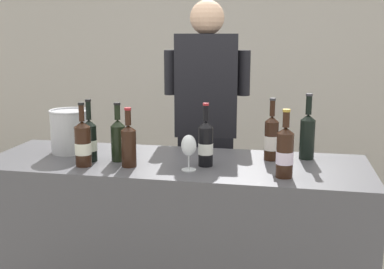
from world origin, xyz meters
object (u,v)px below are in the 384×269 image
object	(u,v)px
wine_bottle_0	(83,144)
wine_bottle_7	(271,138)
wine_bottle_1	(118,138)
wine_bottle_5	(129,144)
wine_bottle_3	(206,143)
wine_bottle_4	(307,134)
wine_bottle_2	(90,140)
wine_bottle_6	(285,152)
wine_glass	(189,147)
ice_bucket	(70,131)
person_server	(206,141)

from	to	relation	value
wine_bottle_0	wine_bottle_7	world-z (taller)	wine_bottle_7
wine_bottle_1	wine_bottle_5	distance (m)	0.13
wine_bottle_3	wine_bottle_4	distance (m)	0.57
wine_bottle_5	wine_bottle_3	bearing A→B (deg)	13.19
wine_bottle_2	wine_bottle_5	xyz separation A→B (m)	(0.24, -0.06, 0.00)
wine_bottle_6	wine_glass	size ratio (longest dim) A/B	1.81
wine_bottle_3	ice_bucket	size ratio (longest dim) A/B	1.32
wine_bottle_3	wine_glass	distance (m)	0.12
wine_bottle_0	wine_bottle_5	size ratio (longest dim) A/B	1.08
wine_bottle_0	wine_bottle_2	distance (m)	0.10
wine_bottle_0	wine_bottle_6	bearing A→B (deg)	0.07
wine_bottle_5	wine_bottle_6	xyz separation A→B (m)	(0.78, -0.03, 0.01)
wine_bottle_0	ice_bucket	size ratio (longest dim) A/B	1.33
wine_bottle_0	wine_bottle_4	xyz separation A→B (m)	(1.13, 0.37, 0.02)
wine_bottle_0	wine_bottle_6	xyz separation A→B (m)	(1.01, 0.00, 0.01)
person_server	wine_bottle_0	bearing A→B (deg)	-121.50
wine_bottle_6	wine_bottle_4	bearing A→B (deg)	72.78
wine_bottle_2	person_server	xyz separation A→B (m)	(0.51, 0.72, -0.14)
wine_glass	person_server	size ratio (longest dim) A/B	0.10
wine_glass	wine_bottle_3	bearing A→B (deg)	54.74
wine_bottle_0	ice_bucket	xyz separation A→B (m)	(-0.19, 0.26, 0.01)
wine_bottle_2	wine_bottle_3	world-z (taller)	wine_bottle_2
wine_bottle_4	wine_bottle_6	world-z (taller)	wine_bottle_4
wine_bottle_0	wine_bottle_3	size ratio (longest dim) A/B	1.01
wine_bottle_0	person_server	distance (m)	0.97
wine_bottle_3	wine_glass	xyz separation A→B (m)	(-0.07, -0.10, 0.00)
wine_bottle_6	wine_bottle_7	distance (m)	0.32
wine_bottle_2	wine_bottle_3	xyz separation A→B (m)	(0.62, 0.03, 0.00)
wine_bottle_7	person_server	size ratio (longest dim) A/B	0.19
wine_glass	wine_bottle_4	bearing A→B (deg)	30.58
wine_bottle_6	person_server	xyz separation A→B (m)	(-0.51, 0.82, -0.15)
person_server	wine_bottle_7	bearing A→B (deg)	-49.23
wine_bottle_2	person_server	world-z (taller)	person_server
wine_bottle_0	ice_bucket	distance (m)	0.32
wine_bottle_1	wine_bottle_5	bearing A→B (deg)	-46.43
wine_bottle_7	ice_bucket	distance (m)	1.13
wine_bottle_2	wine_bottle_6	distance (m)	1.02
wine_bottle_3	person_server	world-z (taller)	person_server
wine_bottle_0	ice_bucket	bearing A→B (deg)	126.50
wine_bottle_1	wine_bottle_2	world-z (taller)	wine_bottle_2
wine_bottle_7	wine_glass	distance (m)	0.48
wine_bottle_3	person_server	xyz separation A→B (m)	(-0.11, 0.69, -0.15)
wine_bottle_4	person_server	xyz separation A→B (m)	(-0.63, 0.45, -0.16)
wine_bottle_2	wine_bottle_5	bearing A→B (deg)	-14.50
wine_bottle_0	wine_glass	bearing A→B (deg)	3.02
wine_bottle_3	wine_bottle_7	xyz separation A→B (m)	(0.33, 0.19, 0.00)
ice_bucket	person_server	bearing A→B (deg)	38.89
wine_bottle_5	wine_bottle_2	bearing A→B (deg)	165.50
wine_bottle_1	wine_bottle_6	bearing A→B (deg)	-8.52
wine_bottle_4	person_server	size ratio (longest dim) A/B	0.20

